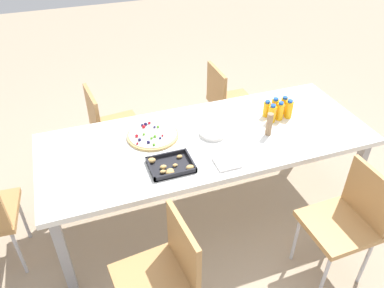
# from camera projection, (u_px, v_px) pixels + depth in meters

# --- Properties ---
(ground_plane) EXTENTS (12.00, 12.00, 0.00)m
(ground_plane) POSITION_uv_depth(u_px,v_px,m) (205.00, 209.00, 3.14)
(ground_plane) COLOR tan
(party_table) EXTENTS (2.35, 0.91, 0.73)m
(party_table) POSITION_uv_depth(u_px,v_px,m) (207.00, 144.00, 2.74)
(party_table) COLOR white
(party_table) RESTS_ON ground_plane
(chair_near_right) EXTENTS (0.44, 0.44, 0.83)m
(chair_near_right) POSITION_uv_depth(u_px,v_px,m) (109.00, 124.00, 3.25)
(chair_near_right) COLOR #B7844C
(chair_near_right) RESTS_ON ground_plane
(chair_near_left) EXTENTS (0.40, 0.40, 0.83)m
(chair_near_left) POSITION_uv_depth(u_px,v_px,m) (227.00, 99.00, 3.60)
(chair_near_left) COLOR #B7844C
(chair_near_left) RESTS_ON ground_plane
(chair_far_right) EXTENTS (0.44, 0.44, 0.83)m
(chair_far_right) POSITION_uv_depth(u_px,v_px,m) (164.00, 272.00, 2.08)
(chair_far_right) COLOR #B7844C
(chair_far_right) RESTS_ON ground_plane
(chair_far_left) EXTENTS (0.41, 0.41, 0.83)m
(chair_far_left) POSITION_uv_depth(u_px,v_px,m) (348.00, 217.00, 2.40)
(chair_far_left) COLOR #B7844C
(chair_far_left) RESTS_ON ground_plane
(juice_bottle_0) EXTENTS (0.06, 0.06, 0.14)m
(juice_bottle_0) POSITION_uv_depth(u_px,v_px,m) (284.00, 105.00, 2.93)
(juice_bottle_0) COLOR #F9AA14
(juice_bottle_0) RESTS_ON party_table
(juice_bottle_1) EXTENTS (0.06, 0.06, 0.14)m
(juice_bottle_1) POSITION_uv_depth(u_px,v_px,m) (275.00, 107.00, 2.91)
(juice_bottle_1) COLOR #FAAE14
(juice_bottle_1) RESTS_ON party_table
(juice_bottle_2) EXTENTS (0.05, 0.05, 0.13)m
(juice_bottle_2) POSITION_uv_depth(u_px,v_px,m) (267.00, 109.00, 2.90)
(juice_bottle_2) COLOR #FAAB14
(juice_bottle_2) RESTS_ON party_table
(juice_bottle_3) EXTENTS (0.06, 0.06, 0.15)m
(juice_bottle_3) POSITION_uv_depth(u_px,v_px,m) (289.00, 109.00, 2.88)
(juice_bottle_3) COLOR #F9AD14
(juice_bottle_3) RESTS_ON party_table
(juice_bottle_4) EXTENTS (0.05, 0.05, 0.15)m
(juice_bottle_4) POSITION_uv_depth(u_px,v_px,m) (280.00, 111.00, 2.86)
(juice_bottle_4) COLOR #F9AC14
(juice_bottle_4) RESTS_ON party_table
(juice_bottle_5) EXTENTS (0.06, 0.06, 0.14)m
(juice_bottle_5) POSITION_uv_depth(u_px,v_px,m) (272.00, 114.00, 2.83)
(juice_bottle_5) COLOR #FAAC14
(juice_bottle_5) RESTS_ON party_table
(fruit_pizza) EXTENTS (0.37, 0.37, 0.05)m
(fruit_pizza) POSITION_uv_depth(u_px,v_px,m) (152.00, 135.00, 2.71)
(fruit_pizza) COLOR tan
(fruit_pizza) RESTS_ON party_table
(snack_tray) EXTENTS (0.28, 0.22, 0.04)m
(snack_tray) POSITION_uv_depth(u_px,v_px,m) (171.00, 166.00, 2.43)
(snack_tray) COLOR black
(snack_tray) RESTS_ON party_table
(plate_stack) EXTENTS (0.19, 0.19, 0.03)m
(plate_stack) POSITION_uv_depth(u_px,v_px,m) (213.00, 133.00, 2.72)
(plate_stack) COLOR silver
(plate_stack) RESTS_ON party_table
(napkin_stack) EXTENTS (0.15, 0.15, 0.02)m
(napkin_stack) POSITION_uv_depth(u_px,v_px,m) (227.00, 163.00, 2.46)
(napkin_stack) COLOR white
(napkin_stack) RESTS_ON party_table
(cardboard_tube) EXTENTS (0.04, 0.04, 0.17)m
(cardboard_tube) POSITION_uv_depth(u_px,v_px,m) (269.00, 124.00, 2.68)
(cardboard_tube) COLOR #9E7A56
(cardboard_tube) RESTS_ON party_table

